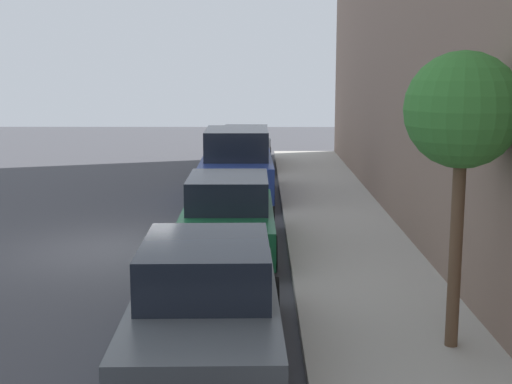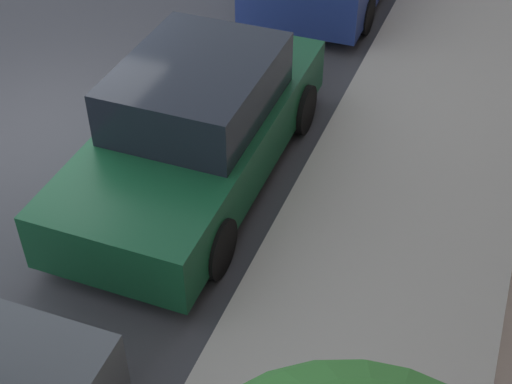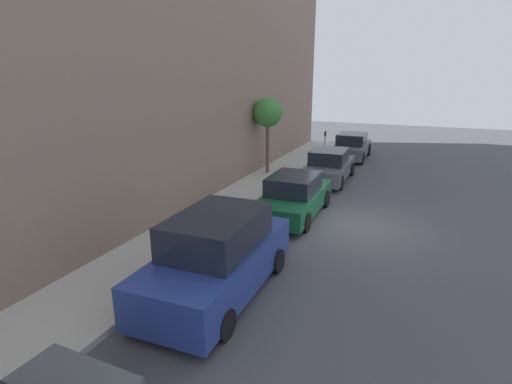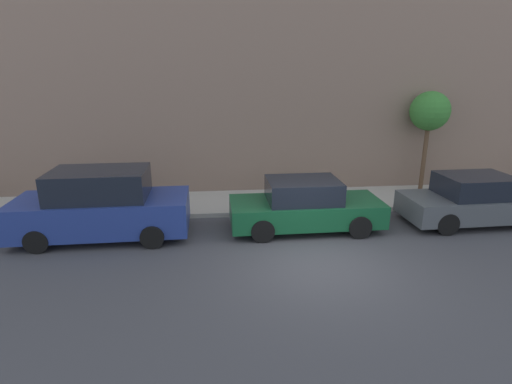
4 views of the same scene
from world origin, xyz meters
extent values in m
plane|color=#424247|center=(0.00, 0.00, 0.00)|extent=(60.00, 60.00, 0.00)
cube|color=#B2ADA3|center=(4.78, 0.00, 0.07)|extent=(2.56, 32.00, 0.15)
cube|color=#14512D|center=(2.29, -0.17, 0.56)|extent=(1.85, 4.52, 0.68)
cube|color=black|center=(2.29, -0.07, 1.22)|extent=(1.61, 2.12, 0.64)
cylinder|color=black|center=(1.44, 1.23, 0.33)|extent=(0.22, 0.66, 0.66)
cylinder|color=black|center=(3.14, 1.23, 0.33)|extent=(0.22, 0.66, 0.66)
cylinder|color=black|center=(1.44, -1.56, 0.33)|extent=(0.22, 0.66, 0.66)
cylinder|color=black|center=(3.14, -1.56, 0.33)|extent=(0.22, 0.66, 0.66)
cylinder|color=black|center=(3.20, 4.23, 0.32)|extent=(0.22, 0.64, 0.64)
camera|label=1|loc=(2.96, -14.17, 3.70)|focal=50.00mm
camera|label=2|loc=(5.46, -6.33, 5.51)|focal=50.00mm
camera|label=3|loc=(-1.87, 13.16, 5.02)|focal=28.00mm
camera|label=4|loc=(-8.80, 2.44, 4.60)|focal=28.00mm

